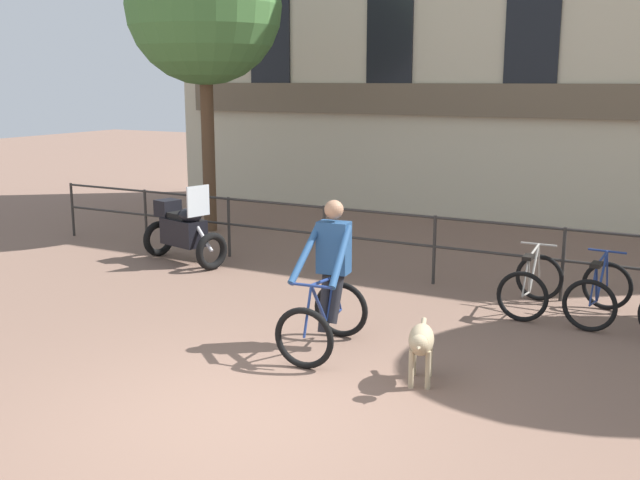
# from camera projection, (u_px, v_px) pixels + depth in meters

# --- Properties ---
(ground_plane) EXTENTS (60.00, 60.00, 0.00)m
(ground_plane) POSITION_uv_depth(u_px,v_px,m) (237.00, 417.00, 6.86)
(ground_plane) COLOR #7A5B4C
(canal_railing) EXTENTS (15.05, 0.05, 1.05)m
(canal_railing) POSITION_uv_depth(u_px,v_px,m) (435.00, 238.00, 11.18)
(canal_railing) COLOR #2D2B28
(canal_railing) RESTS_ON ground_plane
(cyclist_with_bike) EXTENTS (0.80, 1.23, 1.70)m
(cyclist_with_bike) POSITION_uv_depth(u_px,v_px,m) (328.00, 284.00, 8.47)
(cyclist_with_bike) COLOR black
(cyclist_with_bike) RESTS_ON ground_plane
(dog) EXTENTS (0.40, 0.86, 0.63)m
(dog) POSITION_uv_depth(u_px,v_px,m) (421.00, 342.00, 7.51)
(dog) COLOR tan
(dog) RESTS_ON ground_plane
(parked_motorcycle) EXTENTS (1.68, 0.99, 1.35)m
(parked_motorcycle) POSITION_uv_depth(u_px,v_px,m) (183.00, 230.00, 12.53)
(parked_motorcycle) COLOR black
(parked_motorcycle) RESTS_ON ground_plane
(parked_bicycle_near_lamp) EXTENTS (0.68, 1.12, 0.86)m
(parked_bicycle_near_lamp) POSITION_uv_depth(u_px,v_px,m) (531.00, 285.00, 9.94)
(parked_bicycle_near_lamp) COLOR black
(parked_bicycle_near_lamp) RESTS_ON ground_plane
(parked_bicycle_mid_left) EXTENTS (0.72, 1.14, 0.86)m
(parked_bicycle_mid_left) POSITION_uv_depth(u_px,v_px,m) (599.00, 293.00, 9.54)
(parked_bicycle_mid_left) COLOR black
(parked_bicycle_mid_left) RESTS_ON ground_plane
(tree_canalside_left) EXTENTS (3.02, 3.02, 5.93)m
(tree_canalside_left) POSITION_uv_depth(u_px,v_px,m) (204.00, 7.00, 14.42)
(tree_canalside_left) COLOR brown
(tree_canalside_left) RESTS_ON ground_plane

